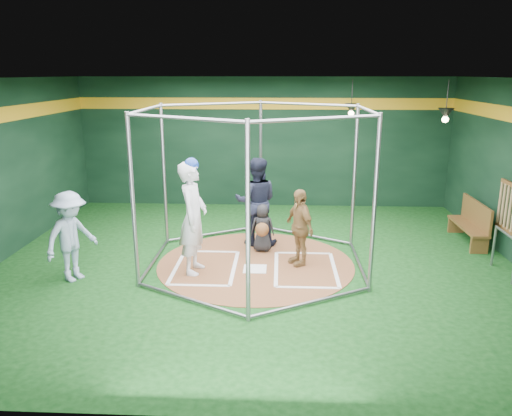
{
  "coord_description": "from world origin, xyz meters",
  "views": [
    {
      "loc": [
        0.44,
        -9.06,
        3.59
      ],
      "look_at": [
        0.0,
        0.1,
        1.1
      ],
      "focal_mm": 35.0,
      "sensor_mm": 36.0,
      "label": 1
    }
  ],
  "objects_px": {
    "batter_figure": "(193,217)",
    "dugout_bench": "(472,222)",
    "umpire": "(256,202)",
    "visitor_leopard": "(299,227)"
  },
  "relations": [
    {
      "from": "batter_figure",
      "to": "visitor_leopard",
      "type": "distance_m",
      "value": 2.03
    },
    {
      "from": "batter_figure",
      "to": "dugout_bench",
      "type": "relative_size",
      "value": 1.35
    },
    {
      "from": "batter_figure",
      "to": "visitor_leopard",
      "type": "height_order",
      "value": "batter_figure"
    },
    {
      "from": "batter_figure",
      "to": "dugout_bench",
      "type": "xyz_separation_m",
      "value": [
        5.74,
        1.95,
        -0.6
      ]
    },
    {
      "from": "batter_figure",
      "to": "visitor_leopard",
      "type": "relative_size",
      "value": 1.44
    },
    {
      "from": "umpire",
      "to": "dugout_bench",
      "type": "distance_m",
      "value": 4.71
    },
    {
      "from": "batter_figure",
      "to": "umpire",
      "type": "distance_m",
      "value": 1.93
    },
    {
      "from": "umpire",
      "to": "dugout_bench",
      "type": "height_order",
      "value": "umpire"
    },
    {
      "from": "visitor_leopard",
      "to": "umpire",
      "type": "relative_size",
      "value": 0.79
    },
    {
      "from": "umpire",
      "to": "dugout_bench",
      "type": "bearing_deg",
      "value": -176.32
    }
  ]
}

